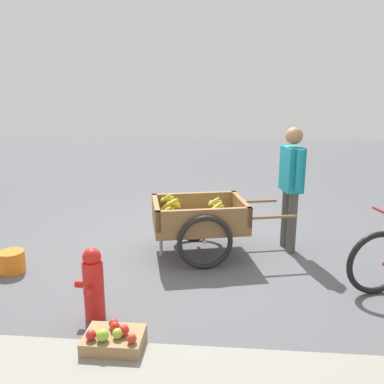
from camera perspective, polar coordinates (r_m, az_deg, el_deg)
name	(u,v)px	position (r m, az deg, el deg)	size (l,w,h in m)	color
ground_plane	(188,245)	(5.32, -0.62, -7.53)	(24.00, 24.00, 0.00)	#56565B
fruit_cart	(199,220)	(4.90, 0.97, -4.03)	(1.78, 1.13, 0.74)	olive
vendor_person	(291,179)	(5.08, 13.95, 1.87)	(0.27, 0.53, 1.55)	#4C4742
fire_hydrant	(93,284)	(3.70, -13.87, -12.60)	(0.25, 0.25, 0.67)	red
plastic_bucket	(12,262)	(4.96, -24.19, -9.03)	(0.28, 0.28, 0.24)	orange
mixed_fruit_crate	(114,346)	(3.27, -11.00, -20.64)	(0.44, 0.32, 0.31)	#99754C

